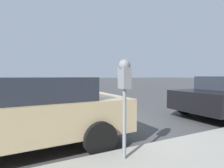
{
  "coord_description": "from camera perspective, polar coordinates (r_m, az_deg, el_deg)",
  "views": [
    {
      "loc": [
        -4.96,
        1.84,
        1.48
      ],
      "look_at": [
        -2.25,
        0.52,
        1.33
      ],
      "focal_mm": 28.0,
      "sensor_mm": 36.0,
      "label": 1
    }
  ],
  "objects": [
    {
      "name": "car_tan",
      "position": [
        3.89,
        -28.27,
        -7.98
      ],
      "size": [
        2.17,
        4.46,
        1.45
      ],
      "rotation": [
        0.0,
        0.0,
        0.03
      ],
      "color": "tan",
      "rests_on": "ground_plane"
    },
    {
      "name": "ground_plane",
      "position": [
        5.49,
        -5.55,
        -12.87
      ],
      "size": [
        220.0,
        220.0,
        0.0
      ],
      "primitive_type": "plane",
      "color": "#424244"
    },
    {
      "name": "parking_meter",
      "position": [
        2.79,
        4.09,
        0.32
      ],
      "size": [
        0.21,
        0.19,
        1.61
      ],
      "color": "gray",
      "rests_on": "sidewalk"
    }
  ]
}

